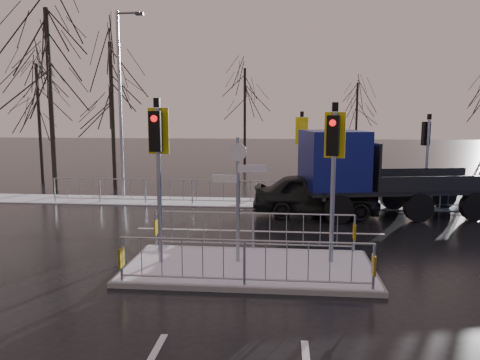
# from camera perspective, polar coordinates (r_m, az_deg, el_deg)

# --- Properties ---
(ground) EXTENTS (120.00, 120.00, 0.00)m
(ground) POSITION_cam_1_polar(r_m,az_deg,el_deg) (11.62, 1.13, -10.91)
(ground) COLOR black
(ground) RESTS_ON ground
(snow_verge) EXTENTS (30.00, 2.00, 0.04)m
(snow_verge) POSITION_cam_1_polar(r_m,az_deg,el_deg) (19.93, 3.01, -2.79)
(snow_verge) COLOR white
(snow_verge) RESTS_ON ground
(lane_markings) EXTENTS (8.00, 11.38, 0.01)m
(lane_markings) POSITION_cam_1_polar(r_m,az_deg,el_deg) (11.30, 1.00, -11.44)
(lane_markings) COLOR silver
(lane_markings) RESTS_ON ground
(traffic_island) EXTENTS (6.00, 3.04, 4.15)m
(traffic_island) POSITION_cam_1_polar(r_m,az_deg,el_deg) (11.51, 1.08, -9.05)
(traffic_island) COLOR slate
(traffic_island) RESTS_ON ground
(far_kerb_fixtures) EXTENTS (18.00, 0.65, 3.83)m
(far_kerb_fixtures) POSITION_cam_1_polar(r_m,az_deg,el_deg) (19.25, 3.84, -0.17)
(far_kerb_fixtures) COLOR #90959D
(far_kerb_fixtures) RESTS_ON ground
(car_far_lane) EXTENTS (4.67, 1.90, 1.59)m
(car_far_lane) POSITION_cam_1_polar(r_m,az_deg,el_deg) (17.62, 9.28, -1.77)
(car_far_lane) COLOR black
(car_far_lane) RESTS_ON ground
(flatbed_truck) EXTENTS (7.18, 3.70, 3.17)m
(flatbed_truck) POSITION_cam_1_polar(r_m,az_deg,el_deg) (17.71, 14.28, 1.05)
(flatbed_truck) COLOR black
(flatbed_truck) RESTS_ON ground
(tree_near_a) EXTENTS (4.75, 4.75, 8.97)m
(tree_near_a) POSITION_cam_1_polar(r_m,az_deg,el_deg) (24.81, -22.30, 12.90)
(tree_near_a) COLOR black
(tree_near_a) RESTS_ON ground
(tree_near_b) EXTENTS (4.00, 4.00, 7.55)m
(tree_near_b) POSITION_cam_1_polar(r_m,az_deg,el_deg) (25.10, -15.40, 10.93)
(tree_near_b) COLOR black
(tree_near_b) RESTS_ON ground
(tree_near_c) EXTENTS (3.50, 3.50, 6.61)m
(tree_near_c) POSITION_cam_1_polar(r_m,az_deg,el_deg) (27.86, -23.40, 8.93)
(tree_near_c) COLOR black
(tree_near_c) RESTS_ON ground
(tree_far_a) EXTENTS (3.75, 3.75, 7.08)m
(tree_far_a) POSITION_cam_1_polar(r_m,az_deg,el_deg) (33.09, 0.59, 9.91)
(tree_far_a) COLOR black
(tree_far_a) RESTS_ON ground
(tree_far_b) EXTENTS (3.25, 3.25, 6.14)m
(tree_far_b) POSITION_cam_1_polar(r_m,az_deg,el_deg) (35.34, 14.06, 8.51)
(tree_far_b) COLOR black
(tree_far_b) RESTS_ON ground
(street_lamp_left) EXTENTS (1.25, 0.18, 8.20)m
(street_lamp_left) POSITION_cam_1_polar(r_m,az_deg,el_deg) (21.71, -14.25, 9.73)
(street_lamp_left) COLOR #90959D
(street_lamp_left) RESTS_ON ground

